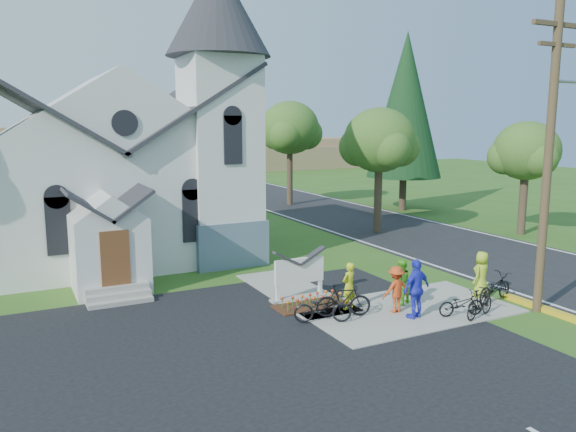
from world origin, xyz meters
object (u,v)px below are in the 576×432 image
cyclist_2 (416,289)px  utility_pole (550,148)px  bike_0 (323,308)px  cyclist_0 (349,286)px  cyclist_1 (401,282)px  bike_3 (480,303)px  bike_1 (343,300)px  bike_4 (495,288)px  church_sign (299,271)px  cyclist_4 (481,274)px  cyclist_3 (396,289)px  bike_2 (461,304)px

cyclist_2 → utility_pole: bearing=153.8°
bike_0 → cyclist_0: bearing=-39.4°
cyclist_1 → cyclist_2: 1.40m
cyclist_2 → bike_3: cyclist_2 is taller
bike_1 → bike_4: 5.65m
cyclist_0 → bike_3: (3.28, -2.60, -0.32)m
church_sign → cyclist_4: bearing=-25.2°
utility_pole → bike_3: (-2.36, 0.30, -4.87)m
cyclist_2 → cyclist_4: (3.54, 0.71, -0.14)m
church_sign → bike_1: bearing=-81.6°
cyclist_3 → bike_4: (3.76, -0.66, -0.28)m
utility_pole → cyclist_2: bearing=163.8°
utility_pole → cyclist_0: bearing=152.8°
cyclist_1 → cyclist_3: bearing=24.4°
cyclist_2 → bike_4: 3.57m
church_sign → cyclist_3: 3.49m
cyclist_0 → bike_2: bearing=122.7°
bike_0 → cyclist_2: bearing=-84.9°
bike_1 → bike_2: size_ratio=1.18×
cyclist_1 → bike_2: 2.13m
church_sign → cyclist_2: 4.21m
bike_1 → bike_3: (3.85, -2.04, -0.06)m
cyclist_1 → bike_3: 2.66m
bike_1 → church_sign: bearing=28.4°
cyclist_4 → bike_3: bearing=24.8°
utility_pole → cyclist_3: utility_pole is taller
bike_4 → cyclist_4: bearing=-13.2°
cyclist_1 → bike_3: cyclist_1 is taller
church_sign → bike_3: size_ratio=1.37×
bike_2 → bike_3: 0.58m
bike_0 → cyclist_3: bearing=-71.3°
church_sign → bike_1: size_ratio=1.22×
church_sign → cyclist_3: bearing=-52.1°
utility_pole → cyclist_2: (-4.20, 1.22, -4.39)m
bike_3 → bike_1: bearing=45.0°
cyclist_0 → church_sign: bearing=-82.4°
cyclist_2 → bike_0: bearing=-28.8°
bike_1 → cyclist_2: (2.01, -1.13, 0.42)m
bike_0 → bike_4: (6.40, -0.90, 0.02)m
cyclist_1 → bike_4: bearing=140.8°
bike_2 → utility_pole: bearing=-88.4°
cyclist_0 → bike_1: 0.84m
bike_2 → cyclist_0: bearing=67.6°
bike_0 → bike_2: size_ratio=1.18×
cyclist_1 → bike_1: size_ratio=0.87×
bike_0 → bike_2: (4.28, -1.50, -0.07)m
cyclist_1 → cyclist_2: bearing=54.7°
cyclist_2 → cyclist_1: bearing=-118.0°
bike_3 → cyclist_0: bearing=34.5°
utility_pole → bike_0: 8.86m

